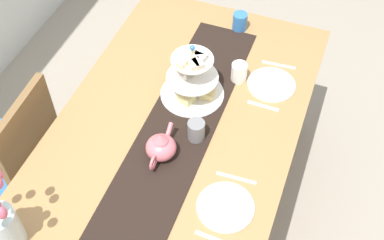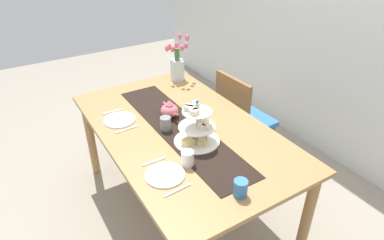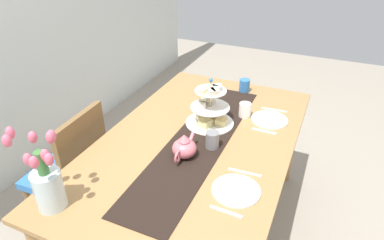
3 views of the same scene
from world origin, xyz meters
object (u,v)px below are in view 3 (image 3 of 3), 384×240
chair_left (73,168)px  knife_left (245,172)px  tulip_vase (46,181)px  mug_grey (212,140)px  teapot (184,148)px  dinner_plate_right (269,120)px  dining_table (197,153)px  mug_orange (244,86)px  tiered_cake_stand (210,109)px  fork_left (226,212)px  fork_right (264,131)px  knife_right (274,110)px  mug_white_text (245,110)px  dinner_plate_left (236,190)px

chair_left → knife_left: size_ratio=5.35×
tulip_vase → mug_grey: bearing=-34.9°
teapot → dinner_plate_right: teapot is taller
dining_table → mug_orange: (0.74, -0.07, 0.14)m
teapot → dining_table: bearing=0.0°
tiered_cake_stand → tulip_vase: (-0.93, 0.39, 0.04)m
knife_left → dinner_plate_right: bearing=0.0°
fork_left → fork_right: bearing=0.0°
fork_right → teapot: bearing=141.5°
knife_right → mug_white_text: size_ratio=1.79×
tulip_vase → fork_right: tulip_vase is taller
fork_left → fork_right: size_ratio=1.00×
fork_right → knife_right: (0.29, 0.00, 0.00)m
knife_left → dining_table: bearing=62.6°
dining_table → tiered_cake_stand: (0.20, -0.00, 0.20)m
mug_orange → tulip_vase: bearing=162.9°
mug_white_text → tiered_cake_stand: bearing=135.4°
teapot → knife_right: (0.71, -0.33, -0.06)m
fork_right → tiered_cake_stand: bearing=98.1°
chair_left → tulip_vase: bearing=-142.7°
knife_left → knife_right: same height
teapot → mug_white_text: 0.58m
knife_left → mug_orange: size_ratio=1.79×
dinner_plate_left → dinner_plate_right: size_ratio=1.00×
mug_orange → mug_white_text: bearing=-163.6°
mug_orange → chair_left: bearing=140.1°
knife_left → dinner_plate_right: (0.57, 0.00, 0.00)m
dinner_plate_left → mug_white_text: bearing=13.0°
knife_left → mug_grey: bearing=58.0°
teapot → knife_left: teapot is taller
dinner_plate_left → mug_orange: size_ratio=2.42×
dinner_plate_right → fork_right: bearing=180.0°
dining_table → mug_grey: bearing=-106.2°
tulip_vase → knife_left: tulip_vase is taller
dining_table → fork_left: (-0.46, -0.33, 0.10)m
dining_table → dinner_plate_left: (-0.32, -0.33, 0.10)m
chair_left → mug_orange: bearing=-39.9°
dinner_plate_right → dinner_plate_left: bearing=180.0°
chair_left → mug_grey: (0.22, -0.86, 0.32)m
mug_white_text → dining_table: bearing=155.2°
fork_left → mug_orange: bearing=12.5°
tulip_vase → fork_left: size_ratio=2.64×
dining_table → mug_white_text: mug_white_text is taller
dining_table → tiered_cake_stand: size_ratio=5.83×
tulip_vase → mug_white_text: size_ratio=4.17×
tiered_cake_stand → dinner_plate_right: tiered_cake_stand is taller
dinner_plate_right → mug_white_text: size_ratio=2.42×
dinner_plate_left → knife_right: dinner_plate_left is taller
fork_right → dinner_plate_left: bearing=180.0°
knife_left → fork_right: size_ratio=1.13×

